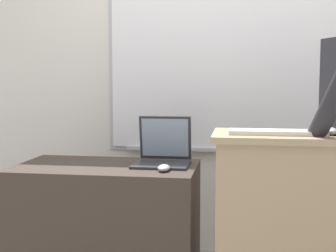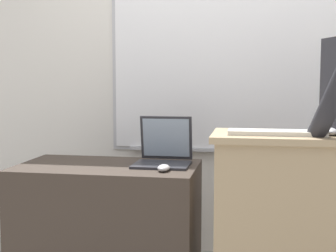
# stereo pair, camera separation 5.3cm
# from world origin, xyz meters

# --- Properties ---
(back_wall) EXTENTS (6.40, 0.17, 2.63)m
(back_wall) POSITION_xyz_m (0.01, 1.36, 1.31)
(back_wall) COLOR silver
(back_wall) RESTS_ON ground_plane
(lectern_podium) EXTENTS (0.59, 0.42, 0.96)m
(lectern_podium) POSITION_xyz_m (0.26, 0.30, 0.48)
(lectern_podium) COLOR tan
(lectern_podium) RESTS_ON ground_plane
(side_desk) EXTENTS (0.96, 0.55, 0.75)m
(side_desk) POSITION_xyz_m (-0.61, 0.48, 0.38)
(side_desk) COLOR #382D26
(side_desk) RESTS_ON ground_plane
(laptop) EXTENTS (0.30, 0.29, 0.26)m
(laptop) POSITION_xyz_m (-0.32, 0.57, 0.83)
(laptop) COLOR #28282D
(laptop) RESTS_ON side_desk
(wireless_keyboard) EXTENTS (0.44, 0.14, 0.02)m
(wireless_keyboard) POSITION_xyz_m (0.26, 0.25, 0.97)
(wireless_keyboard) COLOR beige
(wireless_keyboard) RESTS_ON lectern_podium
(computer_mouse_by_laptop) EXTENTS (0.06, 0.10, 0.03)m
(computer_mouse_by_laptop) POSITION_xyz_m (-0.28, 0.35, 0.77)
(computer_mouse_by_laptop) COLOR #BCBCC1
(computer_mouse_by_laptop) RESTS_ON side_desk
(computer_mouse_by_keyboard) EXTENTS (0.06, 0.10, 0.03)m
(computer_mouse_by_keyboard) POSITION_xyz_m (0.51, 0.27, 0.98)
(computer_mouse_by_keyboard) COLOR #BCBCC1
(computer_mouse_by_keyboard) RESTS_ON lectern_podium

